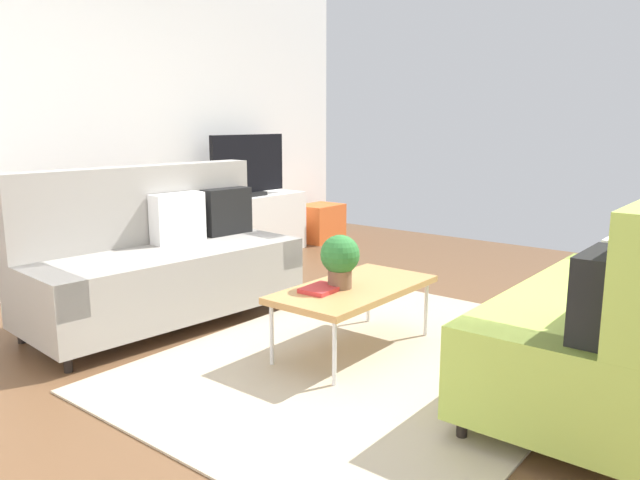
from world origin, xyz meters
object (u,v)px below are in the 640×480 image
Objects in this scene: vase_1 at (214,190)px; couch_beige at (161,260)px; tv_console at (248,226)px; table_book_0 at (321,289)px; potted_plant at (340,258)px; vase_0 at (202,193)px; couch_green at (615,316)px; storage_trunk at (320,223)px; coffee_table at (354,290)px; tv at (248,166)px; bottle_0 at (233,191)px.

couch_beige is at bearing -143.26° from vase_1.
tv_console is 5.83× the size of table_book_0.
potted_plant is 1.97× the size of vase_0.
couch_beige reaches higher than vase_0.
couch_green is at bearing 107.87° from couch_beige.
storage_trunk is (2.37, 3.81, -0.23)m from couch_green.
tv_console is 0.59m from vase_1.
coffee_table is at bearing -110.85° from vase_0.
couch_green is 1.59m from table_book_0.
vase_0 is at bearing 180.00° from vase_1.
tv_console is at bearing -6.77° from vase_1.
tv is (1.27, 3.89, 0.51)m from couch_green.
storage_trunk is (3.03, 0.97, -0.23)m from couch_beige.
couch_beige reaches higher than bottle_0.
table_book_0 is 2.74m from vase_0.
vase_0 reaches higher than table_book_0.
vase_1 is at bearing 173.23° from tv_console.
tv reaches higher than coffee_table.
potted_plant is at bearing -115.97° from vase_1.
table_book_0 is (-2.87, -2.31, 0.21)m from storage_trunk.
tv is at bearing -146.53° from couch_beige.
couch_green is 1.73× the size of coffee_table.
tv is 5.33× the size of vase_1.
tv_console is 4.28× the size of potted_plant.
vase_0 reaches higher than storage_trunk.
couch_green is 3.66× the size of storage_trunk.
potted_plant is 2.79m from bottle_0.
potted_plant is 2.11× the size of bottle_0.
bottle_0 reaches higher than coffee_table.
couch_green reaches higher than storage_trunk.
couch_green is 1.90× the size of tv.
couch_green is at bearing -107.92° from tv_console.
couch_green is 7.93× the size of table_book_0.
vase_0 reaches higher than bottle_0.
couch_green is 4.02m from bottle_0.
potted_plant is 2.72m from vase_0.
couch_beige is 2.21m from tv_console.
tv reaches higher than storage_trunk.
couch_beige is 1.40× the size of tv_console.
vase_1 reaches higher than storage_trunk.
tv reaches higher than vase_1.
bottle_0 is at bearing 177.44° from storage_trunk.
couch_beige is 10.47× the size of vase_1.
tv is at bearing 57.94° from coffee_table.
coffee_table is at bearing -137.91° from storage_trunk.
couch_green is 4.06m from vase_1.
bottle_0 is at bearing 59.94° from potted_plant.
coffee_table is 0.24m from table_book_0.
table_book_0 is at bearing 160.95° from potted_plant.
tv reaches higher than couch_beige.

